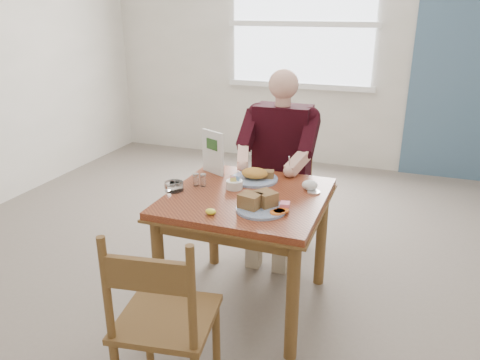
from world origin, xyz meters
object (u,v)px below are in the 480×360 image
at_px(chair_far, 281,190).
at_px(chair_near, 163,322).
at_px(table, 247,212).
at_px(far_plate, 256,176).
at_px(near_plate, 261,204).
at_px(diner, 280,151).

bearing_deg(chair_far, chair_near, -92.33).
distance_m(table, far_plate, 0.28).
xyz_separation_m(chair_far, chair_near, (-0.07, -1.71, 0.00)).
bearing_deg(near_plate, table, 128.39).
bearing_deg(diner, far_plate, -93.18).
bearing_deg(diner, table, -90.00).
xyz_separation_m(chair_near, near_plate, (0.21, 0.73, 0.31)).
distance_m(table, chair_near, 0.93).
xyz_separation_m(chair_near, diner, (0.07, 1.62, 0.33)).
bearing_deg(table, diner, 90.00).
distance_m(near_plate, far_plate, 0.46).
relative_size(table, chair_near, 0.97).
distance_m(chair_near, far_plate, 1.19).
bearing_deg(near_plate, chair_near, -106.24).
height_order(chair_far, near_plate, chair_far).
xyz_separation_m(chair_far, diner, (0.00, -0.09, 0.33)).
relative_size(table, far_plate, 2.62).
bearing_deg(far_plate, diner, 86.82).
xyz_separation_m(chair_near, far_plate, (0.04, 1.15, 0.30)).
distance_m(chair_far, diner, 0.34).
distance_m(chair_far, far_plate, 0.63).
height_order(chair_far, chair_near, same).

